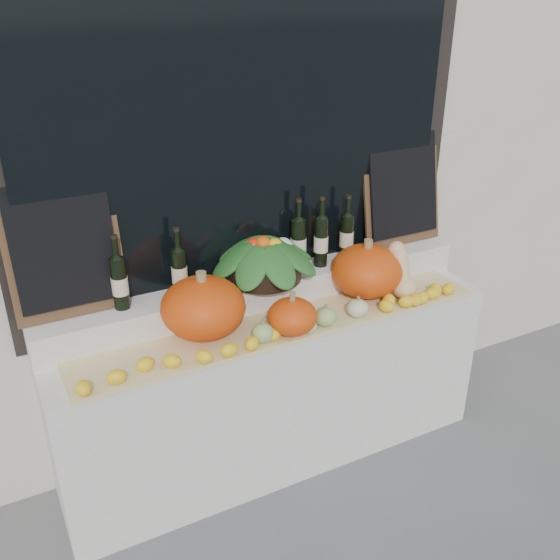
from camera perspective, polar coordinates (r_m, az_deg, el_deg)
The scene contains 18 objects.
storefront_facade at distance 3.41m, azimuth -6.66°, elevation 22.84°, with size 7.00×0.94×4.50m.
display_sill at distance 3.40m, azimuth -0.59°, elevation -9.84°, with size 2.30×0.55×0.88m, color silver.
rear_tier at distance 3.24m, azimuth -1.83°, elevation -0.97°, with size 2.30×0.25×0.16m, color silver.
straw_bedding at distance 3.05m, azimuth 0.43°, elevation -4.20°, with size 2.10×0.32×0.03m, color tan.
pumpkin_left at distance 2.92m, azimuth -7.04°, elevation -2.50°, with size 0.40×0.40×0.28m, color #D5450B.
pumpkin_right at distance 3.29m, azimuth 7.92°, elevation 0.84°, with size 0.38×0.38×0.27m, color #D5450B.
pumpkin_center at distance 2.93m, azimuth 1.13°, elevation -3.36°, with size 0.24×0.24×0.17m, color #D5450B.
butternut_squash at distance 3.32m, azimuth 11.05°, elevation 0.58°, with size 0.13×0.20×0.29m.
decorative_gourds at distance 2.97m, azimuth 2.64°, elevation -3.73°, with size 0.63×0.14×0.16m.
lemon_heap at distance 2.95m, azimuth 1.43°, elevation -4.42°, with size 2.20×0.16×0.06m, color yellow, non-canonical shape.
produce_bowl at distance 3.15m, azimuth -1.53°, elevation 2.08°, with size 0.59×0.59×0.24m.
wine_bottle_far_left at distance 2.94m, azimuth -14.46°, elevation -0.21°, with size 0.08×0.08×0.36m.
wine_bottle_near_left at distance 3.02m, azimuth -9.18°, elevation 0.77°, with size 0.08×0.08×0.34m.
wine_bottle_tall at distance 3.26m, azimuth 1.69°, elevation 3.41°, with size 0.08×0.08×0.38m.
wine_bottle_near_right at distance 3.28m, azimuth 3.77°, elevation 3.59°, with size 0.08×0.08×0.38m.
wine_bottle_far_right at distance 3.39m, azimuth 6.10°, elevation 4.03°, with size 0.08×0.08×0.36m.
chalkboard_left at distance 2.89m, azimuth -19.18°, elevation 2.81°, with size 0.50×0.15×0.61m.
chalkboard_right at distance 3.59m, azimuth 11.13°, elevation 8.25°, with size 0.50×0.15×0.61m.
Camera 1 is at (-1.23, -0.93, 2.44)m, focal length 40.00 mm.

